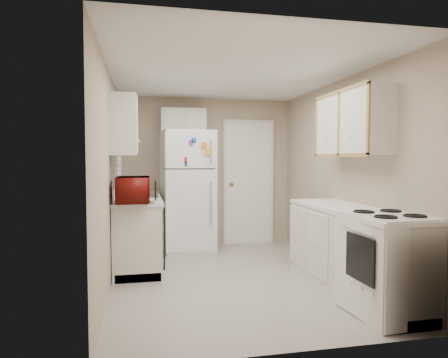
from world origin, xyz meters
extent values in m
plane|color=beige|center=(0.00, 0.00, 0.00)|extent=(3.80, 3.80, 0.00)
plane|color=white|center=(0.00, 0.00, 2.40)|extent=(3.80, 3.80, 0.00)
plane|color=tan|center=(-1.40, 0.00, 1.20)|extent=(3.80, 3.80, 0.00)
plane|color=tan|center=(1.40, 0.00, 1.20)|extent=(3.80, 3.80, 0.00)
plane|color=tan|center=(0.00, 1.90, 1.20)|extent=(2.80, 2.80, 0.00)
plane|color=tan|center=(0.00, -1.90, 1.20)|extent=(2.80, 2.80, 0.00)
cube|color=silver|center=(-1.10, 0.90, 0.45)|extent=(0.60, 1.80, 0.90)
cube|color=black|center=(-0.81, 0.30, 0.49)|extent=(0.03, 0.58, 0.72)
cube|color=gray|center=(-1.10, 1.05, 0.86)|extent=(0.54, 0.74, 0.16)
imported|color=maroon|center=(-1.15, 0.15, 1.05)|extent=(0.55, 0.31, 0.36)
imported|color=white|center=(-1.15, 1.33, 1.00)|extent=(0.09, 0.09, 0.19)
cube|color=silver|center=(-1.36, 1.05, 1.60)|extent=(0.10, 0.98, 1.08)
cube|color=silver|center=(-1.25, 0.22, 1.80)|extent=(0.30, 0.45, 0.70)
cube|color=white|center=(-0.36, 1.58, 0.92)|extent=(0.82, 0.80, 1.84)
cube|color=silver|center=(-0.40, 1.75, 2.00)|extent=(0.70, 0.30, 0.40)
cube|color=white|center=(0.70, 1.86, 1.02)|extent=(0.86, 0.06, 2.08)
cube|color=silver|center=(1.10, -0.80, 0.45)|extent=(0.60, 2.00, 0.90)
cube|color=white|center=(1.10, -1.41, 0.45)|extent=(0.65, 0.79, 0.91)
cube|color=silver|center=(1.25, -0.50, 1.80)|extent=(0.30, 1.20, 0.70)
camera|label=1|loc=(-1.05, -4.57, 1.41)|focal=32.00mm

